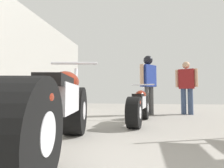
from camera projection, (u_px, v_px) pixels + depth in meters
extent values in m
plane|color=gray|center=(142.00, 127.00, 3.26)|extent=(17.59, 17.59, 0.00)
cube|color=#A3A099|center=(7.00, 58.00, 3.87)|extent=(0.08, 8.06, 2.79)
cylinder|color=black|center=(75.00, 111.00, 2.64)|extent=(0.41, 0.74, 0.70)
cylinder|color=silver|center=(75.00, 111.00, 2.64)|extent=(0.34, 0.32, 0.27)
cylinder|color=black|center=(25.00, 134.00, 1.06)|extent=(0.41, 0.74, 0.70)
cylinder|color=silver|center=(25.00, 134.00, 1.06)|extent=(0.34, 0.32, 0.27)
cube|color=silver|center=(61.00, 98.00, 1.86)|extent=(0.40, 0.74, 0.31)
ellipsoid|color=maroon|center=(67.00, 82.00, 2.11)|extent=(0.39, 0.61, 0.24)
cube|color=black|center=(56.00, 81.00, 1.68)|extent=(0.34, 0.56, 0.11)
ellipsoid|color=maroon|center=(30.00, 97.00, 1.13)|extent=(0.38, 0.53, 0.26)
cylinder|color=silver|center=(75.00, 89.00, 2.62)|extent=(0.11, 0.28, 0.63)
cylinder|color=silver|center=(74.00, 63.00, 2.60)|extent=(0.67, 0.18, 0.04)
cylinder|color=silver|center=(32.00, 134.00, 1.51)|extent=(0.22, 0.61, 0.10)
cylinder|color=black|center=(144.00, 108.00, 4.30)|extent=(0.28, 0.58, 0.56)
cylinder|color=silver|center=(144.00, 108.00, 4.30)|extent=(0.25, 0.24, 0.21)
cylinder|color=black|center=(134.00, 112.00, 3.10)|extent=(0.28, 0.58, 0.56)
cylinder|color=silver|center=(134.00, 112.00, 3.10)|extent=(0.25, 0.24, 0.21)
cube|color=silver|center=(140.00, 102.00, 3.71)|extent=(0.27, 0.58, 0.24)
ellipsoid|color=maroon|center=(141.00, 95.00, 3.91)|extent=(0.28, 0.48, 0.19)
cube|color=black|center=(138.00, 96.00, 3.57)|extent=(0.24, 0.44, 0.09)
ellipsoid|color=maroon|center=(135.00, 102.00, 3.16)|extent=(0.27, 0.41, 0.21)
cylinder|color=silver|center=(143.00, 97.00, 4.29)|extent=(0.07, 0.22, 0.50)
cylinder|color=silver|center=(143.00, 85.00, 4.27)|extent=(0.54, 0.10, 0.03)
cylinder|color=silver|center=(131.00, 115.00, 3.49)|extent=(0.14, 0.48, 0.08)
cylinder|color=#384766|center=(184.00, 101.00, 5.41)|extent=(0.19, 0.19, 0.78)
cylinder|color=#384766|center=(190.00, 102.00, 5.32)|extent=(0.19, 0.19, 0.78)
cube|color=maroon|center=(186.00, 79.00, 5.41)|extent=(0.48, 0.35, 0.60)
cylinder|color=tan|center=(177.00, 79.00, 5.54)|extent=(0.13, 0.13, 0.55)
cylinder|color=tan|center=(196.00, 78.00, 5.28)|extent=(0.13, 0.13, 0.55)
sphere|color=tan|center=(186.00, 65.00, 5.43)|extent=(0.22, 0.22, 0.22)
cylinder|color=#4C4C4C|center=(146.00, 101.00, 5.11)|extent=(0.22, 0.22, 0.83)
cylinder|color=#4C4C4C|center=(151.00, 101.00, 5.24)|extent=(0.22, 0.22, 0.83)
cube|color=navy|center=(148.00, 76.00, 5.22)|extent=(0.48, 0.51, 0.63)
cylinder|color=tan|center=(142.00, 74.00, 5.04)|extent=(0.16, 0.16, 0.58)
cylinder|color=tan|center=(154.00, 76.00, 5.41)|extent=(0.16, 0.16, 0.58)
sphere|color=black|center=(148.00, 61.00, 5.25)|extent=(0.23, 0.23, 0.23)
sphere|color=black|center=(148.00, 60.00, 5.25)|extent=(0.27, 0.27, 0.27)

